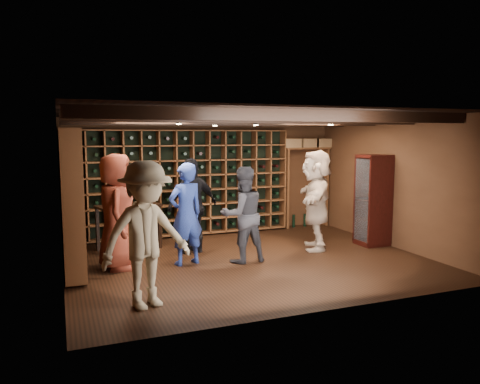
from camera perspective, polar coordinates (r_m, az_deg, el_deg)
name	(u,v)px	position (r m, az deg, el deg)	size (l,w,h in m)	color
ground	(249,260)	(8.18, 1.05, -8.33)	(6.00, 6.00, 0.00)	black
room_shell	(248,119)	(7.94, 0.94, 8.86)	(6.00, 6.00, 6.00)	#4E2E1A
wine_rack_back	(184,183)	(9.99, -6.83, 1.13)	(4.65, 0.30, 2.20)	brown
wine_rack_left	(71,197)	(8.18, -19.93, -0.52)	(0.30, 2.65, 2.20)	brown
crate_shelf	(306,160)	(11.05, 8.08, 3.85)	(1.20, 0.32, 2.07)	brown
display_cabinet	(373,202)	(9.51, 15.89, -1.16)	(0.55, 0.50, 1.75)	black
man_blue_shirt	(186,214)	(7.82, -6.62, -2.68)	(0.62, 0.41, 1.71)	navy
man_grey_suit	(243,215)	(7.92, 0.33, -2.78)	(0.79, 0.62, 1.63)	black
guest_red_floral	(116,212)	(7.76, -14.84, -2.35)	(0.91, 0.59, 1.87)	maroon
guest_woman_black	(193,206)	(8.56, -5.78, -1.69)	(1.02, 0.43, 1.75)	black
guest_khaki	(146,235)	(5.94, -11.39, -5.17)	(1.19, 0.69, 1.85)	gray
guest_beige	(316,200)	(8.95, 9.24, -0.94)	(1.74, 0.56, 1.88)	tan
tasting_table	(128,210)	(9.03, -13.45, -2.13)	(1.25, 0.85, 1.14)	black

